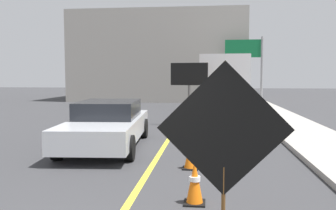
# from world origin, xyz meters

# --- Properties ---
(lane_center_stripe) EXTENTS (0.14, 36.00, 0.01)m
(lane_center_stripe) POSITION_xyz_m (0.00, 6.00, 0.00)
(lane_center_stripe) COLOR yellow
(lane_center_stripe) RESTS_ON ground
(roadwork_sign) EXTENTS (1.63, 0.05, 2.33)m
(roadwork_sign) POSITION_xyz_m (1.52, 1.73, 1.47)
(roadwork_sign) COLOR #593819
(roadwork_sign) RESTS_ON ground
(arrow_board_trailer) EXTENTS (1.60, 1.93, 2.70)m
(arrow_board_trailer) POSITION_xyz_m (0.51, 12.59, 0.48)
(arrow_board_trailer) COLOR orange
(arrow_board_trailer) RESTS_ON ground
(box_truck) EXTENTS (2.54, 7.67, 3.15)m
(box_truck) POSITION_xyz_m (2.09, 17.39, 1.74)
(box_truck) COLOR black
(box_truck) RESTS_ON ground
(pickup_car) EXTENTS (2.37, 5.26, 1.38)m
(pickup_car) POSITION_xyz_m (-1.69, 7.81, 0.70)
(pickup_car) COLOR silver
(pickup_car) RESTS_ON ground
(highway_guide_sign) EXTENTS (2.79, 0.20, 5.00)m
(highway_guide_sign) POSITION_xyz_m (4.45, 24.20, 3.42)
(highway_guide_sign) COLOR gray
(highway_guide_sign) RESTS_ON ground
(far_building_block) EXTENTS (14.66, 9.94, 7.50)m
(far_building_block) POSITION_xyz_m (-2.95, 30.27, 3.75)
(far_building_block) COLOR gray
(far_building_block) RESTS_ON ground
(traffic_cone_near_sign) EXTENTS (0.36, 0.36, 0.76)m
(traffic_cone_near_sign) POSITION_xyz_m (1.11, 3.29, 0.37)
(traffic_cone_near_sign) COLOR black
(traffic_cone_near_sign) RESTS_ON ground
(traffic_cone_mid_lane) EXTENTS (0.36, 0.36, 0.67)m
(traffic_cone_mid_lane) POSITION_xyz_m (0.92, 5.54, 0.33)
(traffic_cone_mid_lane) COLOR black
(traffic_cone_mid_lane) RESTS_ON ground
(traffic_cone_far_lane) EXTENTS (0.36, 0.36, 0.73)m
(traffic_cone_far_lane) POSITION_xyz_m (0.90, 7.60, 0.36)
(traffic_cone_far_lane) COLOR black
(traffic_cone_far_lane) RESTS_ON ground
(traffic_cone_curbside) EXTENTS (0.36, 0.36, 0.63)m
(traffic_cone_curbside) POSITION_xyz_m (0.98, 9.60, 0.31)
(traffic_cone_curbside) COLOR black
(traffic_cone_curbside) RESTS_ON ground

